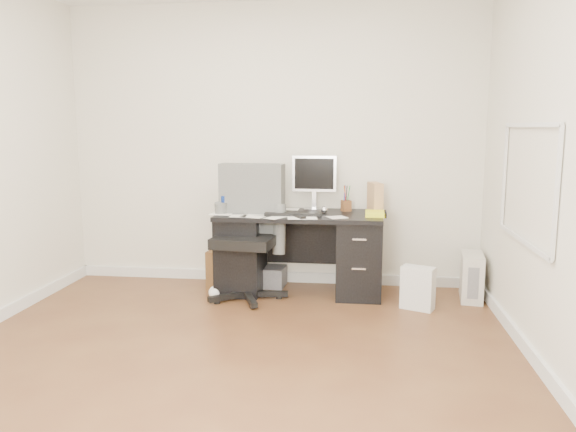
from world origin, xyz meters
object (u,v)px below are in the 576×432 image
object	(u,v)px
keyboard	(293,214)
pc_tower	(472,277)
wicker_basket	(230,268)
office_chair	(246,233)
lcd_monitor	(314,183)
desk	(299,250)

from	to	relation	value
keyboard	pc_tower	xyz separation A→B (m)	(1.60, 0.09, -0.56)
keyboard	wicker_basket	distance (m)	0.90
office_chair	pc_tower	world-z (taller)	office_chair
lcd_monitor	pc_tower	bearing A→B (deg)	-8.28
lcd_monitor	keyboard	xyz separation A→B (m)	(-0.16, -0.34, -0.25)
office_chair	wicker_basket	bearing A→B (deg)	129.38
desk	wicker_basket	xyz separation A→B (m)	(-0.69, 0.12, -0.22)
pc_tower	lcd_monitor	bearing A→B (deg)	177.67
lcd_monitor	office_chair	world-z (taller)	lcd_monitor
desk	pc_tower	bearing A→B (deg)	-1.11
wicker_basket	office_chair	bearing A→B (deg)	-57.08
wicker_basket	pc_tower	bearing A→B (deg)	-3.71
office_chair	wicker_basket	size ratio (longest dim) A/B	3.30
lcd_monitor	wicker_basket	world-z (taller)	lcd_monitor
keyboard	office_chair	bearing A→B (deg)	-166.59
office_chair	lcd_monitor	bearing A→B (deg)	45.30
keyboard	wicker_basket	world-z (taller)	keyboard
lcd_monitor	office_chair	xyz separation A→B (m)	(-0.57, -0.46, -0.41)
desk	office_chair	world-z (taller)	office_chair
desk	wicker_basket	bearing A→B (deg)	170.47
desk	pc_tower	size ratio (longest dim) A/B	3.60
keyboard	office_chair	world-z (taller)	office_chair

